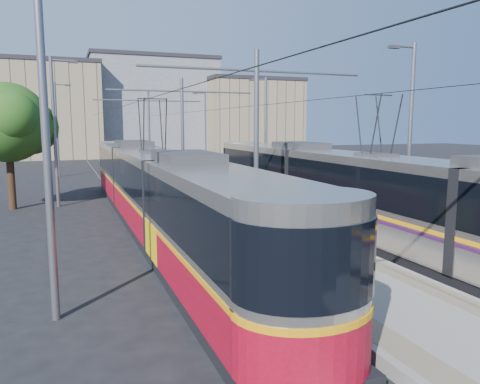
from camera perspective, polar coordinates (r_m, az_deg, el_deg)
name	(u,v)px	position (r m, az deg, el deg)	size (l,w,h in m)	color
ground	(381,306)	(12.39, 16.83, -13.15)	(160.00, 160.00, 0.00)	black
platform	(196,199)	(27.37, -5.37, -0.85)	(4.00, 50.00, 0.30)	gray
tactile_strip_left	(172,198)	(27.00, -8.34, -0.69)	(0.70, 50.00, 0.01)	gray
tactile_strip_right	(220,195)	(27.76, -2.49, -0.37)	(0.70, 50.00, 0.01)	gray
rails	(196,201)	(27.39, -5.36, -1.13)	(8.71, 70.00, 0.03)	gray
tram_left	(154,190)	(20.14, -10.40, 0.28)	(2.43, 28.12, 5.50)	black
tram_right	(374,195)	(18.08, 16.07, -0.32)	(2.43, 29.29, 5.50)	black
catenary	(210,123)	(24.30, -3.69, 8.39)	(9.20, 70.00, 7.00)	slate
street_lamps	(179,129)	(30.91, -7.47, 7.66)	(15.18, 38.22, 8.00)	slate
shelter	(218,177)	(26.81, -2.76, 1.84)	(0.75, 1.08, 2.24)	black
tree	(13,124)	(27.37, -25.90, 7.46)	(4.55, 4.21, 6.62)	#382314
building_left	(37,110)	(69.14, -23.50, 9.13)	(16.32, 12.24, 12.73)	gray
building_centre	(151,107)	(74.29, -10.79, 10.18)	(18.36, 14.28, 14.36)	gray
building_right	(250,117)	(72.37, 1.23, 9.17)	(14.28, 10.20, 11.32)	gray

